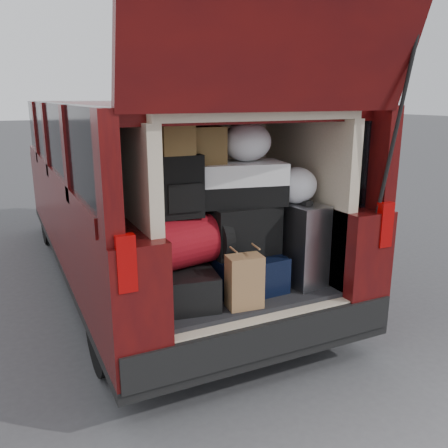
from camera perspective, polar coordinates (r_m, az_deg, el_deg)
The scene contains 15 objects.
ground at distance 3.45m, azimuth 2.35°, elevation -17.00°, with size 80.00×80.00×0.00m, color #3D3D40.
minivan at distance 4.73m, azimuth -8.17°, elevation 3.68°, with size 1.90×5.35×2.77m.
load_floor at distance 3.53m, azimuth 0.26°, elevation -11.09°, with size 1.24×1.05×0.55m, color black.
black_hardshell at distance 3.10m, azimuth -5.29°, elevation -7.18°, with size 0.41×0.56×0.22m, color black.
navy_hardshell at distance 3.31m, azimuth 1.95°, elevation -5.44°, with size 0.46×0.56×0.25m, color black.
silver_roller at distance 3.36m, azimuth 9.01°, elevation -2.33°, with size 0.24×0.38×0.57m, color white.
kraft_bag at distance 2.97m, azimuth 2.47°, elevation -6.94°, with size 0.22×0.14×0.34m, color #9D7447.
red_duffel at distance 3.04m, azimuth -4.55°, elevation -2.10°, with size 0.50×0.32×0.32m, color maroon.
black_soft_case at distance 3.21m, azimuth 2.31°, elevation -0.65°, with size 0.46×0.28×0.33m, color black.
backpack at distance 2.97m, azimuth -5.34°, elevation 4.55°, with size 0.28×0.17×0.39m, color black.
twotone_duffel at distance 3.18m, azimuth 1.52°, elevation 4.90°, with size 0.63×0.33×0.28m, color white.
grocery_sack_lower at distance 2.92m, azimuth -5.83°, elevation 10.07°, with size 0.20×0.16×0.18m, color brown.
grocery_sack_upper at distance 3.09m, azimuth -2.32°, elevation 9.46°, with size 0.24×0.19×0.24m, color brown.
plastic_bag_center at distance 3.19m, azimuth 2.77°, elevation 9.87°, with size 0.33×0.31×0.26m, color white.
plastic_bag_right at distance 3.27m, azimuth 8.69°, elevation 4.62°, with size 0.29×0.27×0.25m, color white.
Camera 1 is at (-1.39, -2.57, 1.83)m, focal length 38.00 mm.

